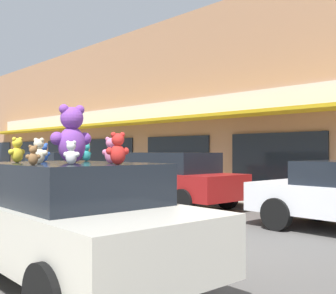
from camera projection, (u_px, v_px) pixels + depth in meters
The scene contains 14 objects.
ground_plane at pixel (222, 248), 7.57m from camera, with size 260.00×260.00×0.00m, color #514F4C.
storefront_row at pixel (240, 116), 25.95m from camera, with size 16.98×41.14×7.79m.
plush_art_car at pixel (69, 219), 5.60m from camera, with size 2.16×4.42×1.60m.
teddy_bear_giant at pixel (72, 135), 5.62m from camera, with size 0.59×0.38×0.78m.
teddy_bear_white at pixel (71, 153), 4.99m from camera, with size 0.18×0.20×0.28m.
teddy_bear_cream at pixel (39, 151), 5.20m from camera, with size 0.19×0.24×0.32m.
teddy_bear_yellow at pixel (17, 150), 5.78m from camera, with size 0.27×0.18×0.35m.
teddy_bear_blue at pixel (44, 153), 6.33m from camera, with size 0.21×0.14×0.28m.
teddy_bear_red at pixel (118, 149), 4.92m from camera, with size 0.29×0.21×0.38m.
teddy_bear_brown at pixel (33, 155), 4.79m from camera, with size 0.17×0.13×0.23m.
teddy_bear_teal at pixel (86, 152), 6.56m from camera, with size 0.21×0.14×0.28m.
teddy_bear_pink at pixel (111, 151), 5.35m from camera, with size 0.22×0.25×0.34m.
parked_car_far_center at pixel (172, 178), 13.14m from camera, with size 2.06×4.70×1.70m.
parked_car_far_right at pixel (57, 170), 18.64m from camera, with size 2.11×4.20×1.69m.
Camera 1 is at (-5.85, -4.93, 1.76)m, focal length 45.00 mm.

